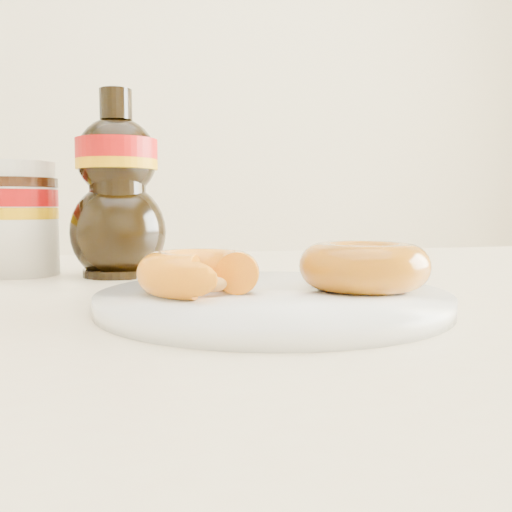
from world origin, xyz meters
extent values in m
cube|color=white|center=(0.00, 1.75, 1.30)|extent=(3.50, 0.10, 2.60)
cube|color=beige|center=(0.00, 0.10, 0.73)|extent=(1.40, 0.90, 0.04)
cylinder|color=#C6B28C|center=(0.62, 0.47, 0.35)|extent=(0.06, 0.06, 0.71)
cylinder|color=white|center=(0.08, 0.03, 0.76)|extent=(0.26, 0.26, 0.01)
torus|color=white|center=(0.08, 0.03, 0.76)|extent=(0.26, 0.26, 0.01)
torus|color=orange|center=(0.02, 0.03, 0.78)|extent=(0.12, 0.12, 0.03)
torus|color=#A1500A|center=(0.15, 0.03, 0.78)|extent=(0.12, 0.12, 0.03)
cylinder|color=white|center=(-0.14, 0.30, 0.80)|extent=(0.09, 0.09, 0.10)
cylinder|color=#7E0405|center=(-0.14, 0.30, 0.83)|extent=(0.09, 0.09, 0.02)
cylinder|color=#D89905|center=(-0.14, 0.30, 0.82)|extent=(0.09, 0.09, 0.01)
cylinder|color=black|center=(-0.14, 0.30, 0.85)|extent=(0.09, 0.09, 0.01)
cylinder|color=white|center=(-0.14, 0.30, 0.86)|extent=(0.08, 0.08, 0.02)
camera|label=1|loc=(-0.04, -0.37, 0.83)|focal=40.00mm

